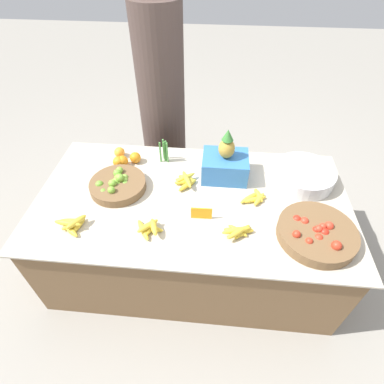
% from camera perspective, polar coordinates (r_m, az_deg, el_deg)
% --- Properties ---
extents(ground_plane, '(12.00, 12.00, 0.00)m').
position_cam_1_polar(ground_plane, '(2.27, 0.00, -12.32)').
color(ground_plane, gray).
extents(market_table, '(1.86, 1.00, 0.62)m').
position_cam_1_polar(market_table, '(2.02, 0.00, -7.39)').
color(market_table, brown).
rests_on(market_table, ground_plane).
extents(lime_bowl, '(0.34, 0.34, 0.10)m').
position_cam_1_polar(lime_bowl, '(1.88, -13.94, 1.43)').
color(lime_bowl, brown).
rests_on(lime_bowl, market_table).
extents(tomato_basket, '(0.41, 0.41, 0.10)m').
position_cam_1_polar(tomato_basket, '(1.70, 22.66, -7.20)').
color(tomato_basket, brown).
rests_on(tomato_basket, market_table).
extents(orange_pile, '(0.20, 0.18, 0.08)m').
position_cam_1_polar(orange_pile, '(2.07, -12.82, 6.27)').
color(orange_pile, orange).
rests_on(orange_pile, market_table).
extents(metal_bowl, '(0.37, 0.37, 0.09)m').
position_cam_1_polar(metal_bowl, '(1.99, 20.49, 3.00)').
color(metal_bowl, silver).
rests_on(metal_bowl, market_table).
extents(price_sign, '(0.12, 0.01, 0.08)m').
position_cam_1_polar(price_sign, '(1.65, 1.81, -4.07)').
color(price_sign, orange).
rests_on(price_sign, market_table).
extents(produce_crate, '(0.28, 0.23, 0.34)m').
position_cam_1_polar(produce_crate, '(1.89, 6.32, 5.37)').
color(produce_crate, '#3370B7').
rests_on(produce_crate, market_table).
extents(veg_bundle, '(0.06, 0.05, 0.15)m').
position_cam_1_polar(veg_bundle, '(2.02, -5.28, 7.73)').
color(veg_bundle, '#428438').
rests_on(veg_bundle, market_table).
extents(banana_bunch_front_center, '(0.16, 0.15, 0.06)m').
position_cam_1_polar(banana_bunch_front_center, '(1.61, -8.17, -6.77)').
color(banana_bunch_front_center, gold).
rests_on(banana_bunch_front_center, market_table).
extents(banana_bunch_middle_left, '(0.17, 0.15, 0.06)m').
position_cam_1_polar(banana_bunch_middle_left, '(1.74, -21.80, -5.72)').
color(banana_bunch_middle_left, gold).
rests_on(banana_bunch_middle_left, market_table).
extents(banana_bunch_front_right, '(0.15, 0.17, 0.06)m').
position_cam_1_polar(banana_bunch_front_right, '(1.87, -1.18, 2.18)').
color(banana_bunch_front_right, gold).
rests_on(banana_bunch_front_right, market_table).
extents(banana_bunch_middle_right, '(0.18, 0.14, 0.05)m').
position_cam_1_polar(banana_bunch_middle_right, '(1.61, 8.78, -7.38)').
color(banana_bunch_middle_right, gold).
rests_on(banana_bunch_middle_right, market_table).
extents(banana_bunch_back_center, '(0.17, 0.15, 0.03)m').
position_cam_1_polar(banana_bunch_back_center, '(1.80, 11.94, -1.12)').
color(banana_bunch_back_center, gold).
rests_on(banana_bunch_back_center, market_table).
extents(vendor_person, '(0.36, 0.36, 1.67)m').
position_cam_1_polar(vendor_person, '(2.45, -5.76, 16.63)').
color(vendor_person, '#473833').
rests_on(vendor_person, ground_plane).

